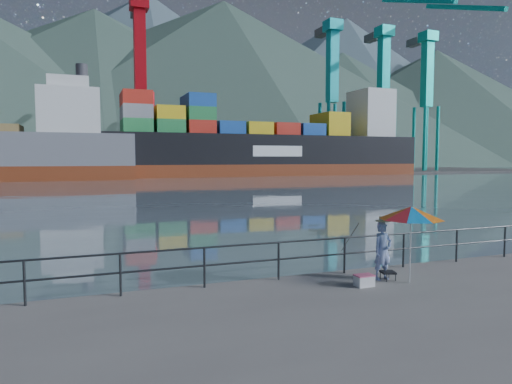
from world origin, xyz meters
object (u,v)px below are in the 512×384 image
beach_umbrella (411,213)px  cooler_bag (364,281)px  fisherman (383,251)px  container_ship (275,145)px

beach_umbrella → cooler_bag: size_ratio=4.39×
fisherman → beach_umbrella: (0.45, -0.53, 1.04)m
fisherman → beach_umbrella: size_ratio=0.78×
beach_umbrella → container_ship: (27.94, 74.73, 4.00)m
fisherman → beach_umbrella: bearing=-55.5°
cooler_bag → container_ship: size_ratio=0.01×
container_ship → cooler_bag: bearing=-111.4°
fisherman → beach_umbrella: 1.25m
beach_umbrella → cooler_bag: bearing=173.1°
fisherman → cooler_bag: fisherman is taller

